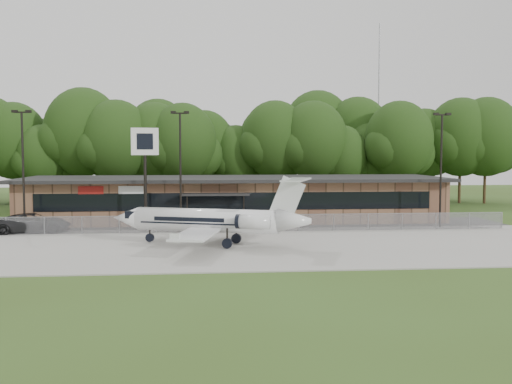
{
  "coord_description": "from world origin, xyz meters",
  "views": [
    {
      "loc": [
        -2.95,
        -32.46,
        6.77
      ],
      "look_at": [
        1.07,
        12.0,
        3.63
      ],
      "focal_mm": 40.0,
      "sensor_mm": 36.0,
      "label": 1
    }
  ],
  "objects": [
    {
      "name": "light_pole_right",
      "position": [
        18.0,
        16.5,
        5.98
      ],
      "size": [
        1.55,
        0.3,
        10.23
      ],
      "color": "black",
      "rests_on": "ground"
    },
    {
      "name": "apron",
      "position": [
        0.0,
        8.0,
        0.04
      ],
      "size": [
        64.0,
        18.0,
        0.08
      ],
      "primitive_type": "cube",
      "color": "#9E9B93",
      "rests_on": "ground"
    },
    {
      "name": "ground",
      "position": [
        0.0,
        0.0,
        0.0
      ],
      "size": [
        160.0,
        160.0,
        0.0
      ],
      "primitive_type": "plane",
      "color": "#384C1B",
      "rests_on": "ground"
    },
    {
      "name": "pole_sign",
      "position": [
        -8.0,
        16.79,
        6.75
      ],
      "size": [
        2.32,
        0.61,
        8.82
      ],
      "rotation": [
        0.0,
        0.0,
        0.15
      ],
      "color": "black",
      "rests_on": "ground"
    },
    {
      "name": "suv",
      "position": [
        -17.25,
        16.31,
        0.84
      ],
      "size": [
        6.36,
        3.63,
        1.67
      ],
      "primitive_type": "imported",
      "rotation": [
        0.0,
        0.0,
        1.72
      ],
      "color": "#272829",
      "rests_on": "ground"
    },
    {
      "name": "light_pole_left",
      "position": [
        -18.0,
        16.5,
        5.98
      ],
      "size": [
        1.55,
        0.3,
        10.23
      ],
      "color": "black",
      "rests_on": "ground"
    },
    {
      "name": "terminal",
      "position": [
        -0.0,
        23.94,
        2.18
      ],
      "size": [
        41.0,
        11.65,
        4.3
      ],
      "color": "#8C6446",
      "rests_on": "ground"
    },
    {
      "name": "light_pole_mid",
      "position": [
        -5.0,
        16.5,
        5.98
      ],
      "size": [
        1.55,
        0.3,
        10.23
      ],
      "color": "black",
      "rests_on": "ground"
    },
    {
      "name": "fence",
      "position": [
        0.0,
        15.0,
        0.78
      ],
      "size": [
        46.0,
        0.04,
        1.52
      ],
      "color": "gray",
      "rests_on": "ground"
    },
    {
      "name": "radio_mast",
      "position": [
        22.0,
        48.0,
        12.5
      ],
      "size": [
        0.2,
        0.2,
        25.0
      ],
      "primitive_type": "cylinder",
      "color": "gray",
      "rests_on": "ground"
    },
    {
      "name": "parking_lot",
      "position": [
        0.0,
        19.5,
        0.03
      ],
      "size": [
        50.0,
        9.0,
        0.06
      ],
      "primitive_type": "cube",
      "color": "#383835",
      "rests_on": "ground"
    },
    {
      "name": "treeline",
      "position": [
        0.0,
        42.0,
        7.5
      ],
      "size": [
        72.0,
        12.0,
        15.0
      ],
      "primitive_type": null,
      "color": "#163511",
      "rests_on": "ground"
    },
    {
      "name": "business_jet",
      "position": [
        -2.32,
        8.21,
        1.81
      ],
      "size": [
        14.85,
        13.3,
        5.06
      ],
      "rotation": [
        0.0,
        0.0,
        -0.33
      ],
      "color": "white",
      "rests_on": "ground"
    }
  ]
}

